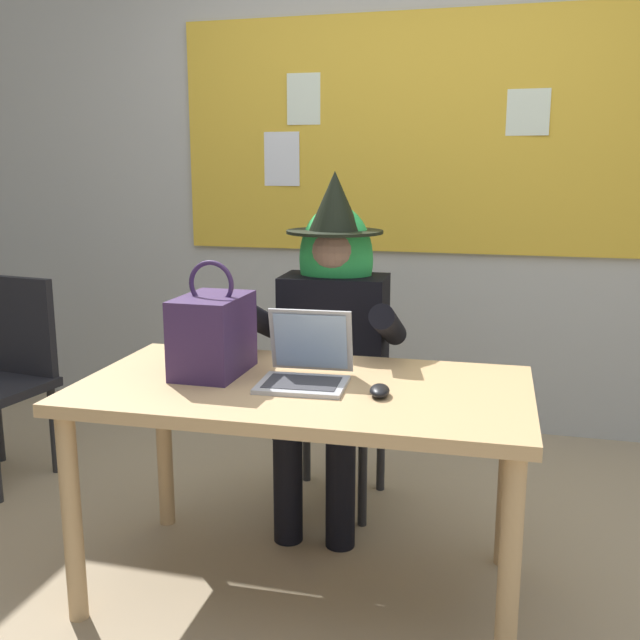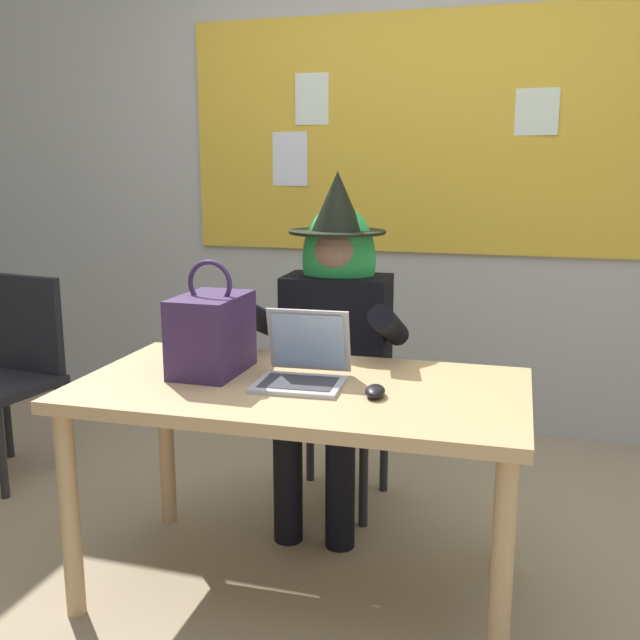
# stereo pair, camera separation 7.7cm
# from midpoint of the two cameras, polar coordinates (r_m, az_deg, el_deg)

# --- Properties ---
(ground_plane) EXTENTS (24.00, 24.00, 0.00)m
(ground_plane) POSITION_cam_midpoint_polar(r_m,az_deg,el_deg) (2.65, -0.57, -19.82)
(ground_plane) COLOR tan
(wall_back_bulletin) EXTENTS (5.52, 1.94, 2.88)m
(wall_back_bulletin) POSITION_cam_midpoint_polar(r_m,az_deg,el_deg) (3.92, 6.24, 12.67)
(wall_back_bulletin) COLOR #B2B2AD
(wall_back_bulletin) RESTS_ON ground
(desk_main) EXTENTS (1.44, 0.80, 0.72)m
(desk_main) POSITION_cam_midpoint_polar(r_m,az_deg,el_deg) (2.35, -2.25, -7.00)
(desk_main) COLOR tan
(desk_main) RESTS_ON ground
(chair_at_desk) EXTENTS (0.43, 0.43, 0.89)m
(chair_at_desk) POSITION_cam_midpoint_polar(r_m,az_deg,el_deg) (3.09, 0.71, -4.92)
(chair_at_desk) COLOR black
(chair_at_desk) RESTS_ON ground
(person_costumed) EXTENTS (0.61, 0.67, 1.38)m
(person_costumed) POSITION_cam_midpoint_polar(r_m,az_deg,el_deg) (2.90, 0.13, -0.40)
(person_costumed) COLOR black
(person_costumed) RESTS_ON ground
(laptop) EXTENTS (0.29, 0.29, 0.22)m
(laptop) POSITION_cam_midpoint_polar(r_m,az_deg,el_deg) (2.32, -2.07, -3.69)
(laptop) COLOR #B7B7BC
(laptop) RESTS_ON desk_main
(computer_mouse) EXTENTS (0.07, 0.11, 0.03)m
(computer_mouse) POSITION_cam_midpoint_polar(r_m,az_deg,el_deg) (2.20, 3.67, -5.53)
(computer_mouse) COLOR black
(computer_mouse) RESTS_ON desk_main
(handbag) EXTENTS (0.20, 0.30, 0.38)m
(handbag) POSITION_cam_midpoint_polar(r_m,az_deg,el_deg) (2.44, -9.26, -1.07)
(handbag) COLOR #38234C
(handbag) RESTS_ON desk_main
(chair_spare_by_window) EXTENTS (0.48, 0.48, 0.90)m
(chair_spare_by_window) POSITION_cam_midpoint_polar(r_m,az_deg,el_deg) (3.59, -23.93, -3.42)
(chair_spare_by_window) COLOR black
(chair_spare_by_window) RESTS_ON ground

